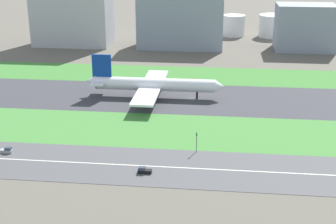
# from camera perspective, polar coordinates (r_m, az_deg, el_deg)

# --- Properties ---
(ground_plane) EXTENTS (800.00, 800.00, 0.00)m
(ground_plane) POSITION_cam_1_polar(r_m,az_deg,el_deg) (226.32, 2.74, 1.59)
(ground_plane) COLOR #5B564C
(runway) EXTENTS (280.00, 46.00, 0.10)m
(runway) POSITION_cam_1_polar(r_m,az_deg,el_deg) (226.30, 2.74, 1.60)
(runway) COLOR #38383D
(runway) RESTS_ON ground_plane
(grass_median_north) EXTENTS (280.00, 36.00, 0.10)m
(grass_median_north) POSITION_cam_1_polar(r_m,az_deg,el_deg) (265.53, 3.34, 4.33)
(grass_median_north) COLOR #3D7A33
(grass_median_north) RESTS_ON ground_plane
(grass_median_south) EXTENTS (280.00, 36.00, 0.10)m
(grass_median_south) POSITION_cam_1_polar(r_m,az_deg,el_deg) (187.83, 1.90, -2.25)
(grass_median_south) COLOR #427F38
(grass_median_south) RESTS_ON ground_plane
(highway) EXTENTS (280.00, 28.00, 0.10)m
(highway) POSITION_cam_1_polar(r_m,az_deg,el_deg) (158.69, 0.96, -6.53)
(highway) COLOR #4C4C4F
(highway) RESTS_ON ground_plane
(highway_centerline) EXTENTS (266.00, 0.50, 0.01)m
(highway_centerline) POSITION_cam_1_polar(r_m,az_deg,el_deg) (158.67, 0.96, -6.51)
(highway_centerline) COLOR silver
(highway_centerline) RESTS_ON highway
(airliner) EXTENTS (65.00, 56.00, 19.70)m
(airliner) POSITION_cam_1_polar(r_m,az_deg,el_deg) (226.34, -1.95, 3.26)
(airliner) COLOR white
(airliner) RESTS_ON runway
(car_2) EXTENTS (4.40, 1.80, 2.00)m
(car_2) POSITION_cam_1_polar(r_m,az_deg,el_deg) (177.86, -18.38, -4.29)
(car_2) COLOR #99999E
(car_2) RESTS_ON highway
(car_0) EXTENTS (4.40, 1.80, 2.00)m
(car_0) POSITION_cam_1_polar(r_m,az_deg,el_deg) (154.99, -2.82, -6.87)
(car_0) COLOR black
(car_0) RESTS_ON highway
(traffic_light) EXTENTS (0.36, 0.50, 7.20)m
(traffic_light) POSITION_cam_1_polar(r_m,az_deg,el_deg) (168.34, 3.36, -3.38)
(traffic_light) COLOR #4C4C51
(traffic_light) RESTS_ON highway
(terminal_building) EXTENTS (52.40, 28.78, 54.27)m
(terminal_building) POSITION_cam_1_polar(r_m,az_deg,el_deg) (347.31, -11.18, 12.19)
(terminal_building) COLOR #B2B2B7
(terminal_building) RESTS_ON ground_plane
(hangar_building) EXTENTS (56.87, 30.55, 35.90)m
(hangar_building) POSITION_cam_1_polar(r_m,az_deg,el_deg) (334.08, 1.55, 10.67)
(hangar_building) COLOR gray
(hangar_building) RESTS_ON ground_plane
(office_tower) EXTENTS (38.08, 26.09, 29.95)m
(office_tower) POSITION_cam_1_polar(r_m,az_deg,el_deg) (337.71, 15.76, 9.53)
(office_tower) COLOR gray
(office_tower) RESTS_ON ground_plane
(fuel_tank_west) EXTENTS (20.84, 20.84, 13.54)m
(fuel_tank_west) POSITION_cam_1_polar(r_m,az_deg,el_deg) (379.94, 2.60, 10.04)
(fuel_tank_west) COLOR silver
(fuel_tank_west) RESTS_ON ground_plane
(fuel_tank_centre) EXTENTS (17.18, 17.18, 15.70)m
(fuel_tank_centre) POSITION_cam_1_polar(r_m,az_deg,el_deg) (379.02, 7.71, 10.03)
(fuel_tank_centre) COLOR silver
(fuel_tank_centre) RESTS_ON ground_plane
(fuel_tank_east) EXTENTS (22.94, 22.94, 16.42)m
(fuel_tank_east) POSITION_cam_1_polar(r_m,az_deg,el_deg) (380.83, 12.34, 9.85)
(fuel_tank_east) COLOR silver
(fuel_tank_east) RESTS_ON ground_plane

